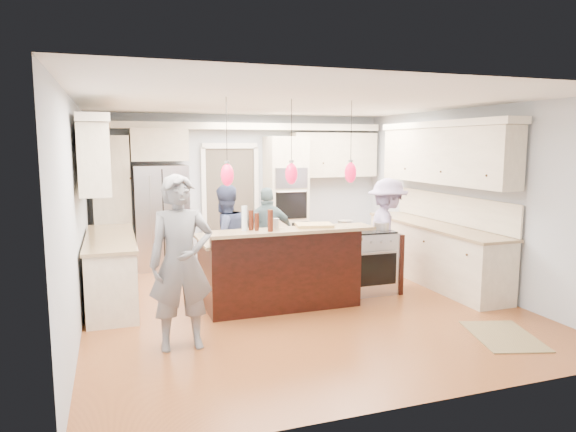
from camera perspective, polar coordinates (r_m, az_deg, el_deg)
name	(u,v)px	position (r m, az deg, el deg)	size (l,w,h in m)	color
ground_plane	(296,302)	(7.19, 0.92, -9.48)	(6.00, 6.00, 0.00)	#AD632F
room_shell	(296,170)	(6.87, 0.95, 5.14)	(5.54, 6.04, 2.72)	#B2BCC6
refrigerator	(162,217)	(9.21, -13.87, -0.10)	(0.90, 0.70, 1.80)	#B7B7BC
oven_column	(286,198)	(9.68, -0.24, 2.01)	(0.72, 0.69, 2.30)	beige
back_upper_cabinets	(205,172)	(9.36, -9.17, 4.89)	(5.30, 0.61, 2.54)	beige
right_counter_run	(437,215)	(8.35, 16.21, 0.07)	(0.64, 3.10, 2.51)	beige
left_cabinets	(106,227)	(7.34, -19.58, -1.13)	(0.64, 2.30, 2.51)	beige
kitchen_island	(277,268)	(7.05, -1.18, -5.75)	(2.10, 1.46, 1.12)	black
island_range	(367,261)	(7.66, 8.77, -4.95)	(0.82, 0.71, 0.92)	#B7B7BC
pendant_lights	(291,173)	(6.31, 0.38, 4.76)	(1.75, 0.15, 1.03)	black
person_bar_end	(181,263)	(5.51, -11.79, -5.10)	(0.68, 0.44, 1.85)	slate
person_far_left	(225,239)	(7.59, -7.06, -2.50)	(0.76, 0.60, 1.57)	navy
person_far_right	(268,234)	(8.21, -2.23, -1.97)	(0.87, 0.36, 1.48)	slate
person_range_side	(387,232)	(7.97, 10.98, -1.81)	(1.07, 0.61, 1.65)	#9D8DBF
floor_rug	(504,336)	(6.44, 22.84, -12.18)	(0.66, 0.97, 0.01)	olive
water_bottle	(245,218)	(6.22, -4.85, -0.25)	(0.07, 0.07, 0.30)	silver
beer_bottle_a	(251,220)	(6.26, -4.12, -0.47)	(0.06, 0.06, 0.24)	#3F170B
beer_bottle_b	(270,221)	(6.14, -1.98, -0.51)	(0.07, 0.07, 0.27)	#3F170B
beer_bottle_c	(257,222)	(6.22, -3.50, -0.64)	(0.05, 0.05, 0.22)	#3F170B
drink_can	(276,224)	(6.30, -1.32, -0.89)	(0.07, 0.07, 0.14)	#B7B7BC
cutting_board	(314,225)	(6.53, 2.93, -1.02)	(0.46, 0.33, 0.04)	tan
pot_large	(345,225)	(7.61, 6.38, -0.95)	(0.22, 0.22, 0.13)	#B7B7BC
pot_small	(381,226)	(7.62, 10.34, -1.09)	(0.22, 0.22, 0.11)	#B7B7BC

